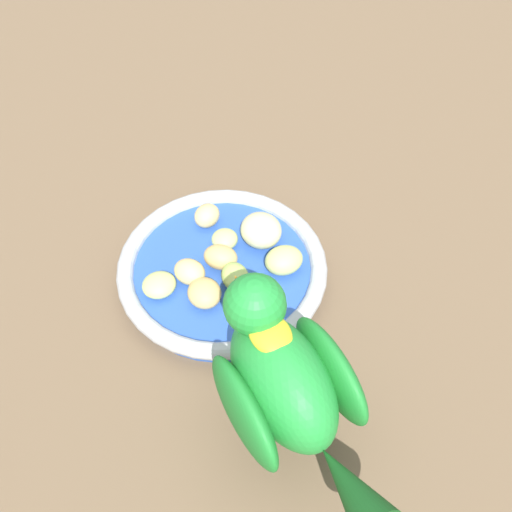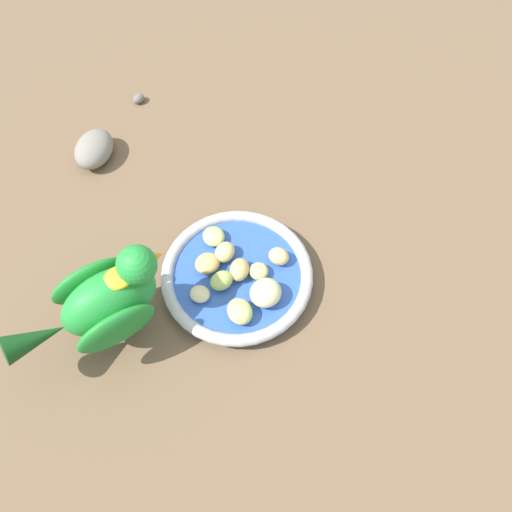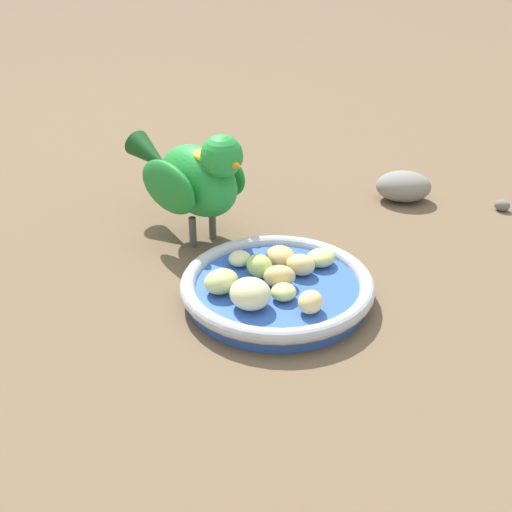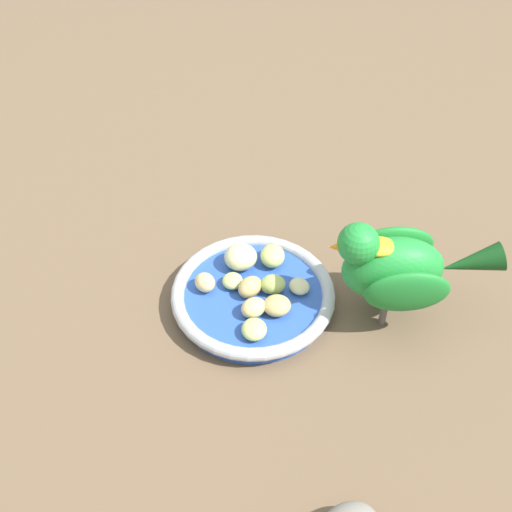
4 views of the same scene
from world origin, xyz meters
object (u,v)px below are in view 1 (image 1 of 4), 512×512
at_px(apple_piece_1, 221,257).
at_px(apple_piece_6, 207,216).
at_px(apple_piece_9, 190,272).
at_px(apple_piece_4, 225,239).
at_px(apple_piece_3, 236,278).
at_px(parrot, 285,382).
at_px(apple_piece_7, 251,306).
at_px(apple_piece_8, 284,260).
at_px(apple_piece_0, 261,230).
at_px(feeding_bowl, 222,271).
at_px(apple_piece_2, 204,293).
at_px(apple_piece_5, 159,285).

distance_m(apple_piece_1, apple_piece_6, 0.05).
bearing_deg(apple_piece_9, apple_piece_4, 10.16).
relative_size(apple_piece_3, parrot, 0.15).
xyz_separation_m(apple_piece_4, apple_piece_7, (-0.03, -0.07, -0.00)).
relative_size(apple_piece_1, apple_piece_8, 0.90).
bearing_deg(apple_piece_9, apple_piece_0, -7.80).
bearing_deg(apple_piece_1, feeding_bowl, -114.07).
xyz_separation_m(feeding_bowl, parrot, (-0.07, -0.14, 0.07)).
bearing_deg(apple_piece_6, apple_piece_1, -117.36).
height_order(feeding_bowl, apple_piece_3, apple_piece_3).
bearing_deg(apple_piece_6, apple_piece_3, -112.04).
xyz_separation_m(apple_piece_0, apple_piece_8, (-0.01, -0.04, -0.00)).
distance_m(apple_piece_2, apple_piece_6, 0.09).
relative_size(apple_piece_1, apple_piece_7, 1.25).
xyz_separation_m(apple_piece_3, parrot, (-0.06, -0.12, 0.05)).
xyz_separation_m(apple_piece_9, parrot, (-0.04, -0.15, 0.05)).
bearing_deg(feeding_bowl, apple_piece_8, -44.05).
bearing_deg(apple_piece_9, apple_piece_6, 36.26).
bearing_deg(apple_piece_0, apple_piece_3, -156.15).
relative_size(apple_piece_1, apple_piece_3, 1.07).
distance_m(apple_piece_9, parrot, 0.17).
bearing_deg(apple_piece_2, apple_piece_9, 78.56).
height_order(apple_piece_1, apple_piece_8, apple_piece_8).
bearing_deg(apple_piece_9, feeding_bowl, -18.28).
distance_m(apple_piece_0, apple_piece_5, 0.11).
bearing_deg(apple_piece_8, apple_piece_2, 163.47).
relative_size(apple_piece_5, parrot, 0.15).
distance_m(apple_piece_3, apple_piece_5, 0.07).
distance_m(apple_piece_4, apple_piece_8, 0.06).
xyz_separation_m(apple_piece_3, apple_piece_6, (0.03, 0.07, -0.00)).
bearing_deg(apple_piece_5, apple_piece_2, -57.40).
height_order(feeding_bowl, apple_piece_6, apple_piece_6).
bearing_deg(apple_piece_9, apple_piece_1, -11.93).
bearing_deg(apple_piece_5, feeding_bowl, -17.90).
xyz_separation_m(apple_piece_1, parrot, (-0.07, -0.15, 0.05)).
bearing_deg(apple_piece_4, apple_piece_7, -115.11).
height_order(apple_piece_7, parrot, parrot).
xyz_separation_m(apple_piece_2, parrot, (-0.03, -0.13, 0.05)).
distance_m(apple_piece_2, apple_piece_5, 0.04).
height_order(apple_piece_2, apple_piece_4, apple_piece_2).
height_order(feeding_bowl, apple_piece_8, apple_piece_8).
relative_size(apple_piece_5, apple_piece_7, 1.20).
height_order(apple_piece_3, apple_piece_4, apple_piece_3).
distance_m(apple_piece_6, parrot, 0.22).
bearing_deg(apple_piece_6, apple_piece_7, -110.86).
bearing_deg(apple_piece_5, apple_piece_3, -38.76).
bearing_deg(apple_piece_9, apple_piece_7, -75.47).
bearing_deg(apple_piece_4, apple_piece_6, 79.53).
xyz_separation_m(apple_piece_0, parrot, (-0.11, -0.14, 0.05)).
relative_size(apple_piece_1, apple_piece_6, 1.19).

